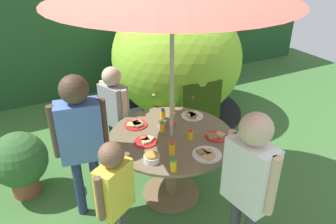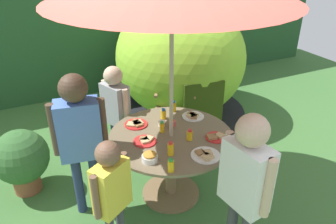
{
  "view_description": "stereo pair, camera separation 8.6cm",
  "coord_description": "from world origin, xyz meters",
  "px_view_note": "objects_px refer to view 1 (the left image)",
  "views": [
    {
      "loc": [
        -1.23,
        -2.32,
        2.36
      ],
      "look_at": [
        0.02,
        0.11,
        0.9
      ],
      "focal_mm": 35.08,
      "sensor_mm": 36.0,
      "label": 1
    },
    {
      "loc": [
        -1.16,
        -2.35,
        2.36
      ],
      "look_at": [
        0.02,
        0.11,
        0.9
      ],
      "focal_mm": 35.08,
      "sensor_mm": 36.0,
      "label": 2
    }
  ],
  "objects_px": {
    "snack_bowl": "(152,157)",
    "plate_center_front": "(192,116)",
    "child_in_blue_shirt": "(80,131)",
    "plate_near_left": "(136,124)",
    "juice_bottle_center_back": "(172,149)",
    "juice_bottle_spot_a": "(163,114)",
    "juice_bottle_near_right": "(162,127)",
    "juice_bottle_mid_left": "(190,135)",
    "plate_back_edge": "(146,141)",
    "juice_bottle_far_right": "(172,106)",
    "plate_front_edge": "(207,154)",
    "wooden_chair": "(173,93)",
    "plate_mid_right": "(216,136)",
    "garden_table": "(171,153)",
    "child_in_yellow_shirt": "(115,188)",
    "child_in_grey_shirt": "(114,105)",
    "cup_near": "(161,124)",
    "cup_far": "(172,123)",
    "child_in_white_shirt": "(250,174)",
    "dome_tent": "(176,58)",
    "juice_bottle_far_left": "(173,165)"
  },
  "relations": [
    {
      "from": "snack_bowl",
      "to": "juice_bottle_spot_a",
      "type": "height_order",
      "value": "juice_bottle_spot_a"
    },
    {
      "from": "child_in_blue_shirt",
      "to": "plate_near_left",
      "type": "xyz_separation_m",
      "value": [
        0.58,
        0.18,
        -0.18
      ]
    },
    {
      "from": "juice_bottle_near_right",
      "to": "juice_bottle_mid_left",
      "type": "bearing_deg",
      "value": -53.27
    },
    {
      "from": "plate_back_edge",
      "to": "child_in_white_shirt",
      "type": "bearing_deg",
      "value": -67.57
    },
    {
      "from": "juice_bottle_far_right",
      "to": "cup_near",
      "type": "xyz_separation_m",
      "value": [
        -0.25,
        -0.23,
        -0.03
      ]
    },
    {
      "from": "cup_near",
      "to": "juice_bottle_spot_a",
      "type": "bearing_deg",
      "value": 58.67
    },
    {
      "from": "juice_bottle_spot_a",
      "to": "cup_far",
      "type": "bearing_deg",
      "value": -84.9
    },
    {
      "from": "juice_bottle_near_right",
      "to": "child_in_grey_shirt",
      "type": "bearing_deg",
      "value": 110.7
    },
    {
      "from": "plate_back_edge",
      "to": "juice_bottle_far_right",
      "type": "bearing_deg",
      "value": 40.43
    },
    {
      "from": "child_in_white_shirt",
      "to": "juice_bottle_center_back",
      "type": "xyz_separation_m",
      "value": [
        -0.27,
        0.67,
        -0.1
      ]
    },
    {
      "from": "wooden_chair",
      "to": "child_in_yellow_shirt",
      "type": "xyz_separation_m",
      "value": [
        -1.32,
        -1.54,
        0.13
      ]
    },
    {
      "from": "snack_bowl",
      "to": "cup_near",
      "type": "distance_m",
      "value": 0.58
    },
    {
      "from": "garden_table",
      "to": "juice_bottle_center_back",
      "type": "distance_m",
      "value": 0.4
    },
    {
      "from": "garden_table",
      "to": "child_in_white_shirt",
      "type": "bearing_deg",
      "value": -82.01
    },
    {
      "from": "juice_bottle_center_back",
      "to": "juice_bottle_spot_a",
      "type": "bearing_deg",
      "value": 70.57
    },
    {
      "from": "cup_far",
      "to": "plate_near_left",
      "type": "bearing_deg",
      "value": 151.97
    },
    {
      "from": "garden_table",
      "to": "cup_near",
      "type": "relative_size",
      "value": 19.05
    },
    {
      "from": "child_in_white_shirt",
      "to": "plate_mid_right",
      "type": "xyz_separation_m",
      "value": [
        0.22,
        0.72,
        -0.15
      ]
    },
    {
      "from": "plate_center_front",
      "to": "plate_back_edge",
      "type": "height_order",
      "value": "same"
    },
    {
      "from": "garden_table",
      "to": "juice_bottle_far_right",
      "type": "bearing_deg",
      "value": 61.05
    },
    {
      "from": "child_in_yellow_shirt",
      "to": "plate_mid_right",
      "type": "distance_m",
      "value": 1.1
    },
    {
      "from": "garden_table",
      "to": "juice_bottle_far_left",
      "type": "relative_size",
      "value": 10.14
    },
    {
      "from": "dome_tent",
      "to": "plate_front_edge",
      "type": "xyz_separation_m",
      "value": [
        -0.82,
        -2.06,
        -0.11
      ]
    },
    {
      "from": "wooden_chair",
      "to": "child_in_yellow_shirt",
      "type": "height_order",
      "value": "child_in_yellow_shirt"
    },
    {
      "from": "garden_table",
      "to": "juice_bottle_far_right",
      "type": "xyz_separation_m",
      "value": [
        0.24,
        0.43,
        0.25
      ]
    },
    {
      "from": "snack_bowl",
      "to": "plate_mid_right",
      "type": "xyz_separation_m",
      "value": [
        0.69,
        0.06,
        -0.03
      ]
    },
    {
      "from": "child_in_grey_shirt",
      "to": "child_in_yellow_shirt",
      "type": "height_order",
      "value": "child_in_grey_shirt"
    },
    {
      "from": "snack_bowl",
      "to": "plate_front_edge",
      "type": "height_order",
      "value": "snack_bowl"
    },
    {
      "from": "snack_bowl",
      "to": "plate_center_front",
      "type": "distance_m",
      "value": 0.86
    },
    {
      "from": "child_in_grey_shirt",
      "to": "plate_near_left",
      "type": "bearing_deg",
      "value": -12.14
    },
    {
      "from": "snack_bowl",
      "to": "garden_table",
      "type": "bearing_deg",
      "value": 39.82
    },
    {
      "from": "garden_table",
      "to": "snack_bowl",
      "type": "relative_size",
      "value": 8.8
    },
    {
      "from": "plate_mid_right",
      "to": "juice_bottle_near_right",
      "type": "height_order",
      "value": "juice_bottle_near_right"
    },
    {
      "from": "plate_front_edge",
      "to": "plate_near_left",
      "type": "bearing_deg",
      "value": 114.99
    },
    {
      "from": "dome_tent",
      "to": "juice_bottle_far_left",
      "type": "xyz_separation_m",
      "value": [
        -1.18,
        -2.12,
        -0.07
      ]
    },
    {
      "from": "plate_near_left",
      "to": "plate_back_edge",
      "type": "bearing_deg",
      "value": -95.27
    },
    {
      "from": "child_in_white_shirt",
      "to": "plate_center_front",
      "type": "bearing_deg",
      "value": -19.22
    },
    {
      "from": "wooden_chair",
      "to": "juice_bottle_near_right",
      "type": "distance_m",
      "value": 1.2
    },
    {
      "from": "juice_bottle_mid_left",
      "to": "cup_far",
      "type": "xyz_separation_m",
      "value": [
        -0.03,
        0.29,
        -0.02
      ]
    },
    {
      "from": "snack_bowl",
      "to": "plate_center_front",
      "type": "xyz_separation_m",
      "value": [
        0.7,
        0.51,
        -0.03
      ]
    },
    {
      "from": "child_in_yellow_shirt",
      "to": "juice_bottle_far_right",
      "type": "distance_m",
      "value": 1.3
    },
    {
      "from": "juice_bottle_near_right",
      "to": "snack_bowl",
      "type": "bearing_deg",
      "value": -127.07
    },
    {
      "from": "dome_tent",
      "to": "plate_center_front",
      "type": "xyz_separation_m",
      "value": [
        -0.58,
        -1.41,
        -0.11
      ]
    },
    {
      "from": "cup_near",
      "to": "cup_far",
      "type": "bearing_deg",
      "value": -21.47
    },
    {
      "from": "wooden_chair",
      "to": "child_in_white_shirt",
      "type": "bearing_deg",
      "value": -74.15
    },
    {
      "from": "plate_front_edge",
      "to": "juice_bottle_spot_a",
      "type": "relative_size",
      "value": 2.29
    },
    {
      "from": "child_in_grey_shirt",
      "to": "juice_bottle_center_back",
      "type": "distance_m",
      "value": 1.05
    },
    {
      "from": "cup_near",
      "to": "plate_center_front",
      "type": "bearing_deg",
      "value": 4.91
    },
    {
      "from": "juice_bottle_center_back",
      "to": "cup_far",
      "type": "height_order",
      "value": "juice_bottle_center_back"
    },
    {
      "from": "plate_mid_right",
      "to": "juice_bottle_mid_left",
      "type": "xyz_separation_m",
      "value": [
        -0.23,
        0.09,
        0.04
      ]
    }
  ]
}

